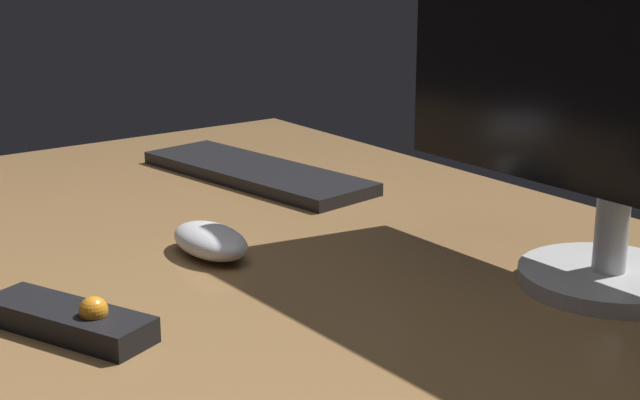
{
  "coord_description": "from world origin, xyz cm",
  "views": [
    {
      "loc": [
        71.06,
        -51.82,
        34.98
      ],
      "look_at": [
        -4.85,
        4.21,
        8.0
      ],
      "focal_mm": 53.34,
      "sensor_mm": 36.0,
      "label": 1
    }
  ],
  "objects_px": {
    "media_remote": "(69,319)",
    "computer_mouse": "(210,241)",
    "monitor": "(628,43)",
    "keyboard": "(256,173)"
  },
  "relations": [
    {
      "from": "keyboard",
      "to": "computer_mouse",
      "type": "relative_size",
      "value": 3.27
    },
    {
      "from": "keyboard",
      "to": "media_remote",
      "type": "bearing_deg",
      "value": -58.16
    },
    {
      "from": "monitor",
      "to": "computer_mouse",
      "type": "bearing_deg",
      "value": -139.49
    },
    {
      "from": "monitor",
      "to": "keyboard",
      "type": "bearing_deg",
      "value": -175.21
    },
    {
      "from": "monitor",
      "to": "computer_mouse",
      "type": "distance_m",
      "value": 0.45
    },
    {
      "from": "media_remote",
      "to": "computer_mouse",
      "type": "bearing_deg",
      "value": 94.52
    },
    {
      "from": "monitor",
      "to": "computer_mouse",
      "type": "height_order",
      "value": "monitor"
    },
    {
      "from": "monitor",
      "to": "media_remote",
      "type": "height_order",
      "value": "monitor"
    },
    {
      "from": "computer_mouse",
      "to": "media_remote",
      "type": "distance_m",
      "value": 0.22
    },
    {
      "from": "monitor",
      "to": "media_remote",
      "type": "bearing_deg",
      "value": -114.14
    }
  ]
}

